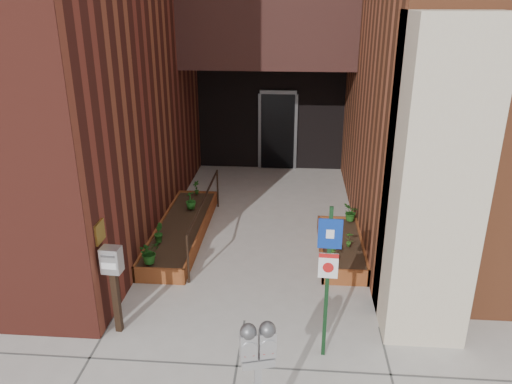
# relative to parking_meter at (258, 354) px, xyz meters

# --- Properties ---
(ground) EXTENTS (80.00, 80.00, 0.00)m
(ground) POSITION_rel_parking_meter_xyz_m (-0.37, 2.24, -1.25)
(ground) COLOR #9E9991
(ground) RESTS_ON ground
(planter_left) EXTENTS (0.90, 3.60, 0.30)m
(planter_left) POSITION_rel_parking_meter_xyz_m (-1.92, 4.94, -1.11)
(planter_left) COLOR brown
(planter_left) RESTS_ON ground
(planter_right) EXTENTS (0.80, 2.20, 0.30)m
(planter_right) POSITION_rel_parking_meter_xyz_m (1.23, 4.44, -1.11)
(planter_right) COLOR brown
(planter_right) RESTS_ON ground
(handrail) EXTENTS (0.04, 3.34, 0.90)m
(handrail) POSITION_rel_parking_meter_xyz_m (-1.42, 4.89, -0.50)
(handrail) COLOR black
(handrail) RESTS_ON ground
(parking_meter) EXTENTS (0.37, 0.22, 1.61)m
(parking_meter) POSITION_rel_parking_meter_xyz_m (0.00, 0.00, 0.00)
(parking_meter) COLOR #A8A8AB
(parking_meter) RESTS_ON ground
(sign_post) EXTENTS (0.30, 0.08, 2.19)m
(sign_post) POSITION_rel_parking_meter_xyz_m (0.77, 1.57, 0.10)
(sign_post) COLOR black
(sign_post) RESTS_ON ground
(payment_dropbox) EXTENTS (0.28, 0.22, 1.36)m
(payment_dropbox) POSITION_rel_parking_meter_xyz_m (-2.17, 1.87, -0.27)
(payment_dropbox) COLOR black
(payment_dropbox) RESTS_ON ground
(shrub_left_a) EXTENTS (0.51, 0.51, 0.40)m
(shrub_left_a) POSITION_rel_parking_meter_xyz_m (-2.11, 3.34, -0.75)
(shrub_left_a) COLOR #1A4F16
(shrub_left_a) RESTS_ON planter_left
(shrub_left_b) EXTENTS (0.24, 0.24, 0.36)m
(shrub_left_b) POSITION_rel_parking_meter_xyz_m (-2.16, 4.13, -0.76)
(shrub_left_b) COLOR #1E5618
(shrub_left_b) RESTS_ON planter_left
(shrub_left_c) EXTENTS (0.31, 0.31, 0.39)m
(shrub_left_c) POSITION_rel_parking_meter_xyz_m (-1.88, 5.71, -0.75)
(shrub_left_c) COLOR #1E611B
(shrub_left_c) RESTS_ON planter_left
(shrub_left_d) EXTENTS (0.24, 0.24, 0.32)m
(shrub_left_d) POSITION_rel_parking_meter_xyz_m (-1.92, 6.54, -0.78)
(shrub_left_d) COLOR #1E4E16
(shrub_left_d) RESTS_ON planter_left
(shrub_right_a) EXTENTS (0.28, 0.28, 0.35)m
(shrub_right_a) POSITION_rel_parking_meter_xyz_m (0.98, 3.54, -0.77)
(shrub_right_a) COLOR #255618
(shrub_right_a) RESTS_ON planter_right
(shrub_right_b) EXTENTS (0.17, 0.17, 0.29)m
(shrub_right_b) POSITION_rel_parking_meter_xyz_m (1.34, 4.21, -0.80)
(shrub_right_b) COLOR #2C611B
(shrub_right_b) RESTS_ON planter_right
(shrub_right_c) EXTENTS (0.38, 0.38, 0.36)m
(shrub_right_c) POSITION_rel_parking_meter_xyz_m (1.48, 5.34, -0.76)
(shrub_right_c) COLOR #1F5819
(shrub_right_c) RESTS_ON planter_right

